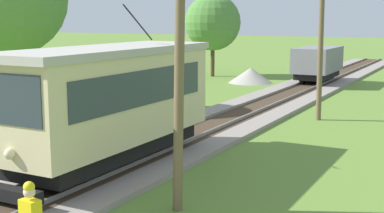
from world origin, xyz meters
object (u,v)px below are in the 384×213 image
Objects in this scene: red_tram at (110,101)px; tree_left_near at (213,23)px; utility_pole_near_tram at (179,65)px; utility_pole_mid at (321,46)px; gravel_pile at (250,75)px; freight_car at (318,63)px.

red_tram is 27.19m from tree_left_near.
utility_pole_near_tram is 13.08m from utility_pole_mid.
utility_pole_near_tram is 1.07× the size of tree_left_near.
utility_pole_near_tram reaches higher than red_tram.
gravel_pile is (-4.54, 22.99, -1.64)m from red_tram.
tree_left_near is (-8.86, 1.40, 2.72)m from freight_car.
freight_car is 0.80× the size of tree_left_near.
utility_pole_mid reaches higher than freight_car.
utility_pole_mid is at bearing -74.94° from freight_car.
tree_left_near reaches higher than gravel_pile.
tree_left_near is (-12.38, 27.58, 0.69)m from utility_pole_near_tram.
utility_pole_near_tram is 26.39m from gravel_pile.
utility_pole_near_tram is at bearing -65.82° from tree_left_near.
red_tram is at bearing -89.99° from freight_car.
red_tram is 2.67× the size of gravel_pile.
utility_pole_near_tram is 2.18× the size of gravel_pile.
tree_left_near is (-12.38, 14.50, 0.88)m from utility_pole_mid.
utility_pole_mid reaches higher than tree_left_near.
red_tram is at bearing -107.56° from utility_pole_mid.
utility_pole_mid is (-0.00, 13.08, -0.19)m from utility_pole_near_tram.
freight_car is (-0.00, 24.22, -0.64)m from red_tram.
freight_car is 26.49m from utility_pole_near_tram.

